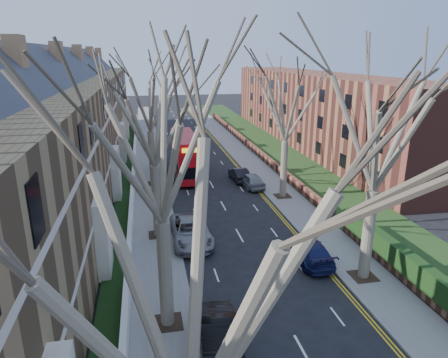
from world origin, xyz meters
TOP-DOWN VIEW (x-y plane):
  - pavement_left at (-6.00, 39.00)m, footprint 3.00×102.00m
  - pavement_right at (6.00, 39.00)m, footprint 3.00×102.00m
  - terrace_left at (-13.65, 31.00)m, footprint 9.70×78.00m
  - flats_right at (17.46, 43.00)m, footprint 13.97×54.00m
  - front_wall_left at (-7.65, 31.00)m, footprint 0.30×78.00m
  - grass_verge_right at (10.50, 39.00)m, footprint 6.00×102.00m
  - tree_left_near at (-5.70, -4.00)m, footprint 9.80×9.80m
  - tree_left_mid at (-5.70, 6.00)m, footprint 10.50×10.50m
  - tree_left_far at (-5.70, 16.00)m, footprint 10.15×10.15m
  - tree_left_dist at (-5.70, 28.00)m, footprint 10.50×10.50m
  - tree_right_mid at (5.70, 8.00)m, footprint 10.50×10.50m
  - tree_right_far at (5.70, 22.00)m, footprint 10.15×10.15m
  - double_decker_bus at (-2.17, 30.76)m, footprint 2.65×10.13m
  - car_left_mid at (-3.64, 3.55)m, footprint 1.86×4.86m
  - car_left_far at (-3.53, 14.71)m, footprint 2.67×5.71m
  - car_right_near at (3.46, 10.61)m, footprint 1.99×4.75m
  - car_right_mid at (3.65, 25.41)m, footprint 2.13×4.34m
  - car_right_far at (3.02, 27.73)m, footprint 1.59×4.14m

SIDE VIEW (x-z plane):
  - pavement_left at x=-6.00m, z-range 0.00..0.12m
  - pavement_right at x=6.00m, z-range 0.00..0.12m
  - grass_verge_right at x=10.50m, z-range 0.12..0.18m
  - front_wall_left at x=-7.65m, z-range 0.12..1.12m
  - car_right_far at x=3.02m, z-range 0.00..1.35m
  - car_right_near at x=3.46m, z-range 0.00..1.37m
  - car_right_mid at x=3.65m, z-range 0.00..1.43m
  - car_left_mid at x=-3.64m, z-range 0.00..1.58m
  - car_left_far at x=-3.53m, z-range 0.00..1.58m
  - double_decker_bus at x=-2.17m, z-range -0.04..4.22m
  - flats_right at x=17.46m, z-range -0.02..9.98m
  - terrace_left at x=-13.65m, z-range -1.27..12.33m
  - tree_left_near at x=-5.70m, z-range 2.06..15.79m
  - tree_left_far at x=-5.70m, z-range 2.13..16.35m
  - tree_right_far at x=5.70m, z-range 2.13..16.35m
  - tree_left_mid at x=-5.70m, z-range 2.20..16.91m
  - tree_right_mid at x=5.70m, z-range 2.20..16.91m
  - tree_left_dist at x=-5.70m, z-range 2.20..16.91m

